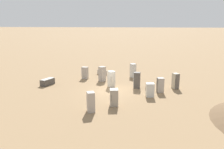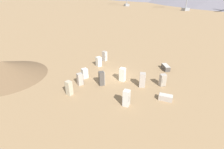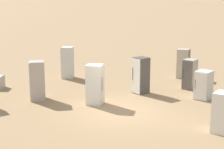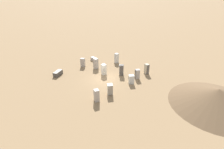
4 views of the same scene
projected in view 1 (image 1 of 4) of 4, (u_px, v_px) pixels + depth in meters
The scene contains 13 objects.
ground_plane at pixel (110, 91), 24.05m from camera, with size 1000.00×1000.00×0.00m, color #937551.
discarded_fridge_0 at pixel (102, 74), 28.02m from camera, with size 0.96×0.95×1.90m.
discarded_fridge_1 at pixel (91, 102), 18.16m from camera, with size 0.87×0.92×1.72m.
discarded_fridge_2 at pixel (102, 72), 31.82m from camera, with size 1.59×1.53×0.67m.
discarded_fridge_3 at pixel (111, 79), 25.44m from camera, with size 0.99×1.00×1.87m.
discarded_fridge_4 at pixel (176, 81), 24.78m from camera, with size 0.86×0.92×1.76m.
discarded_fridge_5 at pixel (85, 73), 29.30m from camera, with size 0.82×0.72×1.61m.
discarded_fridge_6 at pixel (150, 90), 22.00m from camera, with size 0.92×0.85×1.40m.
discarded_fridge_7 at pixel (114, 98), 19.51m from camera, with size 0.90×0.94×1.55m.
discarded_fridge_8 at pixel (48, 82), 26.36m from camera, with size 1.18×1.92×0.76m.
discarded_fridge_9 at pixel (137, 80), 24.88m from camera, with size 0.73×0.69×1.86m.
discarded_fridge_10 at pixel (160, 85), 23.36m from camera, with size 0.83×0.75×1.61m.
discarded_fridge_11 at pixel (133, 70), 30.09m from camera, with size 0.93×0.93×1.89m.
Camera 1 is at (-5.27, 22.42, 7.17)m, focal length 35.00 mm.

